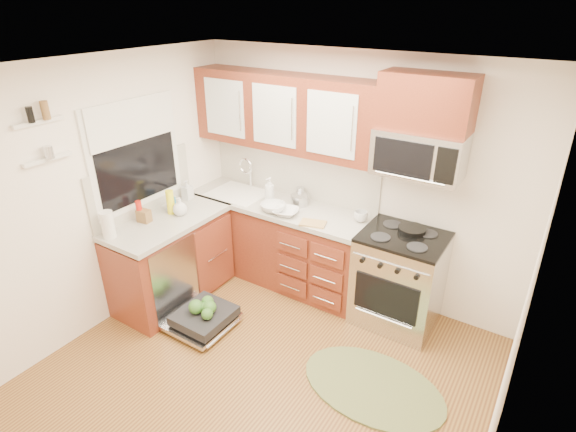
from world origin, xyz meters
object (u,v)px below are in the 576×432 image
Objects in this scene: range at (399,279)px; cup at (361,216)px; cutting_board at (313,223)px; microwave at (419,154)px; paper_towel_roll at (108,225)px; bowl_b at (273,207)px; stock_pot at (299,200)px; skillet at (412,230)px; bowl_a at (286,212)px; upper_cabinets at (284,112)px; sink at (239,204)px; dishwasher at (202,318)px; rug at (373,386)px.

cup reaches higher than range.
range is 3.85× the size of cutting_board.
paper_towel_roll is (-2.28, -1.57, -0.65)m from microwave.
microwave is 1.55m from bowl_b.
stock_pot reaches higher than range.
skillet is at bearing 19.76° from cutting_board.
stock_pot is 1.36× the size of cup.
cutting_board is at bearing -158.61° from microwave.
bowl_b is at bearing -167.59° from microwave.
range is at bearing 8.68° from bowl_a.
bowl_a is 0.16m from bowl_b.
upper_cabinets is 3.31× the size of sink.
paper_towel_roll reaches higher than sink.
range is 1.30m from stock_pot.
upper_cabinets is at bearing 124.86° from bowl_a.
cup is (1.06, 1.23, 0.88)m from dishwasher.
cup is at bearing -179.16° from skillet.
dishwasher is 2.18m from skillet.
sink is at bearing 76.34° from paper_towel_roll.
range is at bearing 36.27° from dishwasher.
cutting_board is 0.96× the size of bowl_a.
bowl_b is (0.59, -0.16, 0.17)m from sink.
cutting_board is 0.48m from cup.
stock_pot is 0.71m from cup.
paper_towel_roll is 1.89× the size of cup.
skillet is 0.93m from cutting_board.
dishwasher is 2.72× the size of paper_towel_roll.
skillet is at bearing 11.51° from bowl_b.
cutting_board is 0.50m from bowl_b.
cup reaches higher than rug.
skillet reaches higher than dishwasher.
cutting_board is at bearing -4.09° from bowl_b.
sink is at bearing 164.46° from bowl_b.
microwave reaches higher than cup.
bowl_a reaches higher than dishwasher.
cutting_board is (-0.88, -0.31, -0.04)m from skillet.
cutting_board is (-1.02, 0.73, 0.92)m from rug.
bowl_b is (-1.37, -0.28, -0.01)m from skillet.
dishwasher is (0.39, -1.12, -0.70)m from sink.
sink is 0.51× the size of rug.
cup is at bearing 40.68° from paper_towel_roll.
dishwasher is at bearing -105.90° from stock_pot.
bowl_a reaches higher than sink.
upper_cabinets is at bearing 168.53° from stock_pot.
cup is (0.71, -0.00, -0.00)m from stock_pot.
skillet is at bearing -24.27° from microwave.
microwave reaches higher than skillet.
sink reaches higher than dishwasher.
paper_towel_roll is at bearing -126.44° from bowl_b.
cup is (-0.48, -0.02, -0.72)m from microwave.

